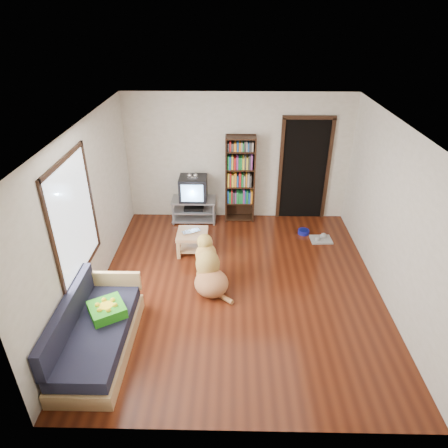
{
  "coord_description": "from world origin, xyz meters",
  "views": [
    {
      "loc": [
        -0.12,
        -5.18,
        4.03
      ],
      "look_at": [
        -0.24,
        0.47,
        0.9
      ],
      "focal_mm": 32.0,
      "sensor_mm": 36.0,
      "label": 1
    }
  ],
  "objects_px": {
    "tv_stand": "(194,209)",
    "sofa": "(95,335)",
    "laptop": "(192,233)",
    "dog_bowl": "(304,232)",
    "bookshelf": "(240,175)",
    "coffee_table": "(193,238)",
    "grey_rag": "(321,239)",
    "dog": "(209,270)",
    "crt_tv": "(193,188)",
    "green_cushion": "(107,310)"
  },
  "relations": [
    {
      "from": "grey_rag",
      "to": "dog",
      "type": "distance_m",
      "value": 2.58
    },
    {
      "from": "green_cushion",
      "to": "laptop",
      "type": "bearing_deg",
      "value": 35.69
    },
    {
      "from": "tv_stand",
      "to": "sofa",
      "type": "distance_m",
      "value": 3.76
    },
    {
      "from": "dog_bowl",
      "to": "crt_tv",
      "type": "height_order",
      "value": "crt_tv"
    },
    {
      "from": "green_cushion",
      "to": "grey_rag",
      "type": "bearing_deg",
      "value": 6.86
    },
    {
      "from": "tv_stand",
      "to": "laptop",
      "type": "bearing_deg",
      "value": -86.49
    },
    {
      "from": "dog",
      "to": "grey_rag",
      "type": "bearing_deg",
      "value": 35.19
    },
    {
      "from": "coffee_table",
      "to": "green_cushion",
      "type": "bearing_deg",
      "value": -112.83
    },
    {
      "from": "green_cushion",
      "to": "coffee_table",
      "type": "bearing_deg",
      "value": 35.97
    },
    {
      "from": "laptop",
      "to": "coffee_table",
      "type": "distance_m",
      "value": 0.14
    },
    {
      "from": "dog_bowl",
      "to": "grey_rag",
      "type": "distance_m",
      "value": 0.39
    },
    {
      "from": "green_cushion",
      "to": "dog_bowl",
      "type": "height_order",
      "value": "green_cushion"
    },
    {
      "from": "sofa",
      "to": "coffee_table",
      "type": "relative_size",
      "value": 3.27
    },
    {
      "from": "grey_rag",
      "to": "dog",
      "type": "relative_size",
      "value": 0.42
    },
    {
      "from": "green_cushion",
      "to": "laptop",
      "type": "relative_size",
      "value": 1.31
    },
    {
      "from": "green_cushion",
      "to": "grey_rag",
      "type": "relative_size",
      "value": 1.08
    },
    {
      "from": "tv_stand",
      "to": "sofa",
      "type": "height_order",
      "value": "sofa"
    },
    {
      "from": "coffee_table",
      "to": "dog_bowl",
      "type": "bearing_deg",
      "value": 17.87
    },
    {
      "from": "crt_tv",
      "to": "bookshelf",
      "type": "xyz_separation_m",
      "value": [
        0.95,
        0.07,
        0.26
      ]
    },
    {
      "from": "laptop",
      "to": "grey_rag",
      "type": "relative_size",
      "value": 0.82
    },
    {
      "from": "dog",
      "to": "bookshelf",
      "type": "bearing_deg",
      "value": 77.47
    },
    {
      "from": "coffee_table",
      "to": "crt_tv",
      "type": "bearing_deg",
      "value": 93.54
    },
    {
      "from": "dog_bowl",
      "to": "crt_tv",
      "type": "bearing_deg",
      "value": 166.48
    },
    {
      "from": "dog_bowl",
      "to": "sofa",
      "type": "distance_m",
      "value": 4.47
    },
    {
      "from": "dog_bowl",
      "to": "coffee_table",
      "type": "distance_m",
      "value": 2.27
    },
    {
      "from": "green_cushion",
      "to": "dog",
      "type": "relative_size",
      "value": 0.45
    },
    {
      "from": "crt_tv",
      "to": "sofa",
      "type": "xyz_separation_m",
      "value": [
        -0.97,
        -3.65,
        -0.48
      ]
    },
    {
      "from": "laptop",
      "to": "tv_stand",
      "type": "relative_size",
      "value": 0.36
    },
    {
      "from": "green_cushion",
      "to": "crt_tv",
      "type": "distance_m",
      "value": 3.54
    },
    {
      "from": "crt_tv",
      "to": "dog",
      "type": "xyz_separation_m",
      "value": [
        0.43,
        -2.26,
        -0.43
      ]
    },
    {
      "from": "grey_rag",
      "to": "dog",
      "type": "xyz_separation_m",
      "value": [
        -2.09,
        -1.48,
        0.3
      ]
    },
    {
      "from": "sofa",
      "to": "dog",
      "type": "xyz_separation_m",
      "value": [
        1.41,
        1.39,
        0.05
      ]
    },
    {
      "from": "grey_rag",
      "to": "dog_bowl",
      "type": "bearing_deg",
      "value": 140.19
    },
    {
      "from": "bookshelf",
      "to": "coffee_table",
      "type": "bearing_deg",
      "value": -123.92
    },
    {
      "from": "dog",
      "to": "laptop",
      "type": "bearing_deg",
      "value": 109.51
    },
    {
      "from": "tv_stand",
      "to": "bookshelf",
      "type": "xyz_separation_m",
      "value": [
        0.95,
        0.09,
        0.73
      ]
    },
    {
      "from": "laptop",
      "to": "sofa",
      "type": "height_order",
      "value": "sofa"
    },
    {
      "from": "coffee_table",
      "to": "tv_stand",
      "type": "bearing_deg",
      "value": 93.6
    },
    {
      "from": "crt_tv",
      "to": "dog_bowl",
      "type": "bearing_deg",
      "value": -13.52
    },
    {
      "from": "laptop",
      "to": "bookshelf",
      "type": "bearing_deg",
      "value": 29.79
    },
    {
      "from": "green_cushion",
      "to": "crt_tv",
      "type": "bearing_deg",
      "value": 44.87
    },
    {
      "from": "crt_tv",
      "to": "dog",
      "type": "bearing_deg",
      "value": -79.2
    },
    {
      "from": "green_cushion",
      "to": "grey_rag",
      "type": "xyz_separation_m",
      "value": [
        3.38,
        2.64,
        -0.48
      ]
    },
    {
      "from": "coffee_table",
      "to": "grey_rag",
      "type": "bearing_deg",
      "value": 10.25
    },
    {
      "from": "coffee_table",
      "to": "dog",
      "type": "height_order",
      "value": "dog"
    },
    {
      "from": "dog_bowl",
      "to": "tv_stand",
      "type": "distance_m",
      "value": 2.3
    },
    {
      "from": "green_cushion",
      "to": "coffee_table",
      "type": "relative_size",
      "value": 0.78
    },
    {
      "from": "dog_bowl",
      "to": "bookshelf",
      "type": "distance_m",
      "value": 1.71
    },
    {
      "from": "green_cushion",
      "to": "dog_bowl",
      "type": "distance_m",
      "value": 4.25
    },
    {
      "from": "crt_tv",
      "to": "sofa",
      "type": "bearing_deg",
      "value": -104.93
    }
  ]
}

